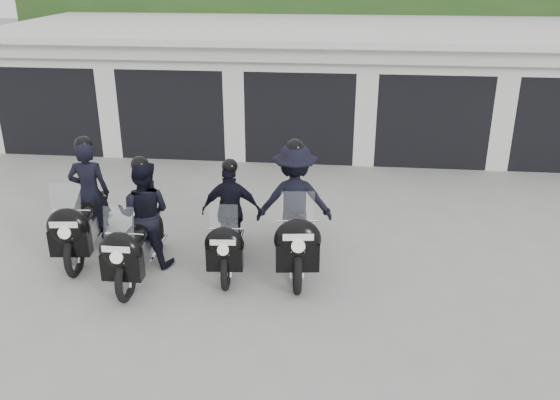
# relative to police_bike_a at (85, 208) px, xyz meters

# --- Properties ---
(ground) EXTENTS (80.00, 80.00, 0.00)m
(ground) POSITION_rel_police_bike_a_xyz_m (3.17, -0.45, -0.79)
(ground) COLOR gray
(ground) RESTS_ON ground
(garage_block) EXTENTS (16.40, 6.80, 2.96)m
(garage_block) POSITION_rel_police_bike_a_xyz_m (3.17, 7.60, 0.64)
(garage_block) COLOR silver
(garage_block) RESTS_ON ground
(background_vegetation) EXTENTS (20.00, 3.90, 5.80)m
(background_vegetation) POSITION_rel_police_bike_a_xyz_m (3.54, 12.46, 1.98)
(background_vegetation) COLOR #1D3D16
(background_vegetation) RESTS_ON ground
(police_bike_a) EXTENTS (0.84, 2.28, 1.99)m
(police_bike_a) POSITION_rel_police_bike_a_xyz_m (0.00, 0.00, 0.00)
(police_bike_a) COLOR black
(police_bike_a) RESTS_ON ground
(police_bike_b) EXTENTS (0.86, 2.18, 1.90)m
(police_bike_b) POSITION_rel_police_bike_a_xyz_m (1.14, -0.54, 0.01)
(police_bike_b) COLOR black
(police_bike_b) RESTS_ON ground
(police_bike_c) EXTENTS (1.00, 2.03, 1.77)m
(police_bike_c) POSITION_rel_police_bike_a_xyz_m (2.47, -0.12, -0.04)
(police_bike_c) COLOR black
(police_bike_c) RESTS_ON ground
(police_bike_d) EXTENTS (1.31, 2.38, 2.07)m
(police_bike_d) POSITION_rel_police_bike_a_xyz_m (3.49, 0.06, 0.09)
(police_bike_d) COLOR black
(police_bike_d) RESTS_ON ground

